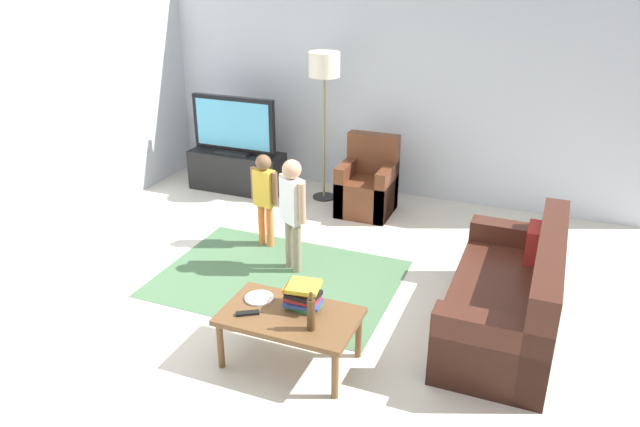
{
  "coord_description": "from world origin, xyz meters",
  "views": [
    {
      "loc": [
        1.9,
        -4.1,
        2.88
      ],
      "look_at": [
        0.0,
        0.6,
        0.65
      ],
      "focal_mm": 34.31,
      "sensor_mm": 36.0,
      "label": 1
    }
  ],
  "objects_px": {
    "tv_stand": "(237,171)",
    "child_near_tv": "(264,192)",
    "floor_lamp": "(324,73)",
    "tv": "(234,126)",
    "armchair": "(368,187)",
    "child_center": "(292,205)",
    "bottle": "(311,314)",
    "tv_remote": "(248,313)",
    "coffee_table": "(290,320)",
    "couch": "(513,301)",
    "plate": "(259,298)",
    "book_stack": "(303,296)"
  },
  "relations": [
    {
      "from": "armchair",
      "to": "couch",
      "type": "bearing_deg",
      "value": -46.38
    },
    {
      "from": "floor_lamp",
      "to": "tv",
      "type": "bearing_deg",
      "value": -171.3
    },
    {
      "from": "book_stack",
      "to": "tv_stand",
      "type": "bearing_deg",
      "value": 127.06
    },
    {
      "from": "armchair",
      "to": "floor_lamp",
      "type": "relative_size",
      "value": 0.51
    },
    {
      "from": "book_stack",
      "to": "plate",
      "type": "relative_size",
      "value": 1.32
    },
    {
      "from": "armchair",
      "to": "child_center",
      "type": "distance_m",
      "value": 1.68
    },
    {
      "from": "coffee_table",
      "to": "tv_remote",
      "type": "bearing_deg",
      "value": -156.8
    },
    {
      "from": "child_near_tv",
      "to": "coffee_table",
      "type": "relative_size",
      "value": 0.99
    },
    {
      "from": "floor_lamp",
      "to": "coffee_table",
      "type": "relative_size",
      "value": 1.78
    },
    {
      "from": "tv",
      "to": "armchair",
      "type": "bearing_deg",
      "value": -0.6
    },
    {
      "from": "child_center",
      "to": "book_stack",
      "type": "xyz_separation_m",
      "value": [
        0.63,
        -1.2,
        -0.15
      ]
    },
    {
      "from": "child_near_tv",
      "to": "tv_remote",
      "type": "relative_size",
      "value": 5.8
    },
    {
      "from": "tv_stand",
      "to": "coffee_table",
      "type": "bearing_deg",
      "value": -54.76
    },
    {
      "from": "child_near_tv",
      "to": "armchair",
      "type": "bearing_deg",
      "value": 60.3
    },
    {
      "from": "bottle",
      "to": "coffee_table",
      "type": "bearing_deg",
      "value": 151.39
    },
    {
      "from": "tv_stand",
      "to": "couch",
      "type": "height_order",
      "value": "couch"
    },
    {
      "from": "tv",
      "to": "plate",
      "type": "height_order",
      "value": "tv"
    },
    {
      "from": "tv",
      "to": "child_near_tv",
      "type": "xyz_separation_m",
      "value": [
        1.05,
        -1.26,
        -0.26
      ]
    },
    {
      "from": "armchair",
      "to": "bottle",
      "type": "relative_size",
      "value": 3.03
    },
    {
      "from": "tv_stand",
      "to": "floor_lamp",
      "type": "distance_m",
      "value": 1.73
    },
    {
      "from": "child_near_tv",
      "to": "tv",
      "type": "bearing_deg",
      "value": 129.74
    },
    {
      "from": "floor_lamp",
      "to": "child_near_tv",
      "type": "bearing_deg",
      "value": -93.18
    },
    {
      "from": "tv",
      "to": "armchair",
      "type": "distance_m",
      "value": 1.84
    },
    {
      "from": "armchair",
      "to": "floor_lamp",
      "type": "xyz_separation_m",
      "value": [
        -0.63,
        0.19,
        1.25
      ]
    },
    {
      "from": "bottle",
      "to": "child_center",
      "type": "bearing_deg",
      "value": 118.83
    },
    {
      "from": "tv_remote",
      "to": "couch",
      "type": "bearing_deg",
      "value": 0.09
    },
    {
      "from": "child_center",
      "to": "tv_remote",
      "type": "xyz_separation_m",
      "value": [
        0.29,
        -1.44,
        -0.24
      ]
    },
    {
      "from": "tv_stand",
      "to": "child_center",
      "type": "relative_size",
      "value": 1.08
    },
    {
      "from": "child_near_tv",
      "to": "child_center",
      "type": "bearing_deg",
      "value": -38.03
    },
    {
      "from": "couch",
      "to": "book_stack",
      "type": "relative_size",
      "value": 6.19
    },
    {
      "from": "child_near_tv",
      "to": "tv_remote",
      "type": "height_order",
      "value": "child_near_tv"
    },
    {
      "from": "bottle",
      "to": "tv_remote",
      "type": "bearing_deg",
      "value": 180.0
    },
    {
      "from": "floor_lamp",
      "to": "coffee_table",
      "type": "bearing_deg",
      "value": -72.67
    },
    {
      "from": "couch",
      "to": "coffee_table",
      "type": "distance_m",
      "value": 1.8
    },
    {
      "from": "armchair",
      "to": "tv_remote",
      "type": "relative_size",
      "value": 5.29
    },
    {
      "from": "floor_lamp",
      "to": "child_near_tv",
      "type": "xyz_separation_m",
      "value": [
        -0.08,
        -1.44,
        -0.95
      ]
    },
    {
      "from": "child_near_tv",
      "to": "bottle",
      "type": "xyz_separation_m",
      "value": [
        1.28,
        -1.82,
        -0.05
      ]
    },
    {
      "from": "tv_stand",
      "to": "child_near_tv",
      "type": "bearing_deg",
      "value": -50.73
    },
    {
      "from": "tv_stand",
      "to": "child_near_tv",
      "type": "distance_m",
      "value": 1.69
    },
    {
      "from": "couch",
      "to": "plate",
      "type": "relative_size",
      "value": 8.18
    },
    {
      "from": "book_stack",
      "to": "bottle",
      "type": "xyz_separation_m",
      "value": [
        0.16,
        -0.24,
        0.02
      ]
    },
    {
      "from": "coffee_table",
      "to": "bottle",
      "type": "relative_size",
      "value": 3.36
    },
    {
      "from": "child_center",
      "to": "plate",
      "type": "xyz_separation_m",
      "value": [
        0.27,
        -1.22,
        -0.24
      ]
    },
    {
      "from": "armchair",
      "to": "book_stack",
      "type": "distance_m",
      "value": 2.86
    },
    {
      "from": "tv_stand",
      "to": "coffee_table",
      "type": "relative_size",
      "value": 1.2
    },
    {
      "from": "child_center",
      "to": "coffee_table",
      "type": "height_order",
      "value": "child_center"
    },
    {
      "from": "child_center",
      "to": "plate",
      "type": "height_order",
      "value": "child_center"
    },
    {
      "from": "tv",
      "to": "child_center",
      "type": "distance_m",
      "value": 2.25
    },
    {
      "from": "coffee_table",
      "to": "book_stack",
      "type": "xyz_separation_m",
      "value": [
        0.06,
        0.12,
        0.15
      ]
    },
    {
      "from": "tv",
      "to": "child_center",
      "type": "xyz_separation_m",
      "value": [
        1.53,
        -1.64,
        -0.18
      ]
    }
  ]
}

